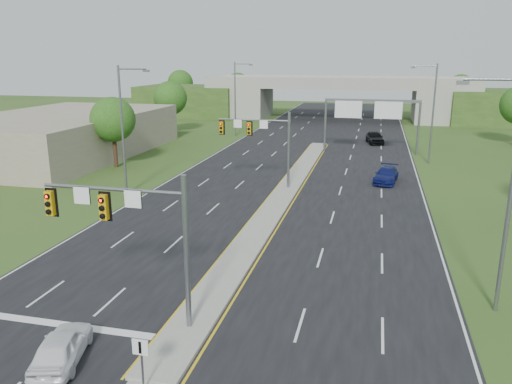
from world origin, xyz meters
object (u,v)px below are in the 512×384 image
object	(u,v)px
overpass	(338,101)
car_far_c	(375,137)
car_far_b	(386,175)
signal_mast_far	(264,137)
keep_right_sign	(141,357)
sign_gantry	(370,111)
signal_mast_near	(135,224)
car_white	(61,347)

from	to	relation	value
overpass	car_far_c	world-z (taller)	overpass
overpass	car_far_c	xyz separation A→B (m)	(7.40, -27.43, -2.70)
overpass	car_far_b	size ratio (longest dim) A/B	16.36
car_far_c	signal_mast_far	bearing A→B (deg)	-120.22
keep_right_sign	sign_gantry	xyz separation A→B (m)	(6.68, 49.45, 3.72)
signal_mast_far	car_far_b	xyz separation A→B (m)	(10.96, 4.79, -4.00)
signal_mast_near	keep_right_sign	bearing A→B (deg)	-63.06
signal_mast_far	overpass	bearing A→B (deg)	87.65
signal_mast_near	car_far_b	size ratio (longest dim) A/B	1.43
sign_gantry	car_white	distance (m)	49.78
signal_mast_near	signal_mast_far	distance (m)	25.00
car_white	car_far_b	xyz separation A→B (m)	(12.65, 33.22, 0.04)
sign_gantry	car_far_c	bearing A→B (deg)	84.67
overpass	car_far_b	world-z (taller)	overpass
keep_right_sign	car_far_c	size ratio (longest dim) A/B	0.45
signal_mast_near	sign_gantry	distance (m)	45.88
signal_mast_far	keep_right_sign	xyz separation A→B (m)	(2.26, -29.45, -3.21)
keep_right_sign	overpass	xyz separation A→B (m)	(0.00, 84.53, 2.04)
overpass	car_far_c	bearing A→B (deg)	-74.91
overpass	signal_mast_far	bearing A→B (deg)	-92.35
keep_right_sign	car_white	xyz separation A→B (m)	(-3.95, 1.03, -0.83)
signal_mast_near	signal_mast_far	size ratio (longest dim) A/B	1.00
signal_mast_far	sign_gantry	size ratio (longest dim) A/B	0.60
keep_right_sign	car_far_b	xyz separation A→B (m)	(8.70, 34.25, -0.79)
keep_right_sign	car_far_b	bearing A→B (deg)	75.75
signal_mast_near	car_far_c	size ratio (longest dim) A/B	1.43
keep_right_sign	car_far_c	xyz separation A→B (m)	(7.40, 57.10, -0.66)
signal_mast_far	sign_gantry	distance (m)	21.91
keep_right_sign	car_far_b	world-z (taller)	keep_right_sign
sign_gantry	signal_mast_near	bearing A→B (deg)	-101.25
signal_mast_far	car_white	xyz separation A→B (m)	(-1.69, -28.42, -4.04)
signal_mast_far	car_white	size ratio (longest dim) A/B	1.78
car_far_b	car_far_c	xyz separation A→B (m)	(-1.30, 22.85, 0.13)
overpass	car_far_b	xyz separation A→B (m)	(8.70, -50.28, -2.82)
overpass	car_far_b	bearing A→B (deg)	-80.19
car_white	car_far_b	world-z (taller)	car_far_b
signal_mast_near	car_white	xyz separation A→B (m)	(-1.69, -3.42, -4.04)
sign_gantry	overpass	size ratio (longest dim) A/B	0.14
keep_right_sign	car_white	size ratio (longest dim) A/B	0.56
signal_mast_near	signal_mast_far	xyz separation A→B (m)	(0.00, 25.00, 0.00)
keep_right_sign	car_far_c	bearing A→B (deg)	82.62
overpass	car_far_c	size ratio (longest dim) A/B	16.29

